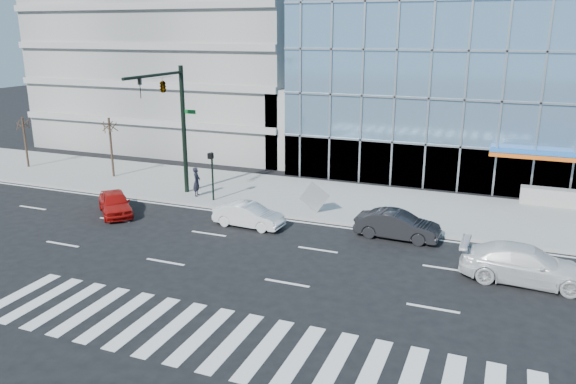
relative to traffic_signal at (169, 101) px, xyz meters
name	(u,v)px	position (x,y,z in m)	size (l,w,h in m)	color
ground	(318,250)	(11.00, -4.57, -6.16)	(160.00, 160.00, 0.00)	black
sidewalk	(360,203)	(11.00, 3.43, -6.09)	(120.00, 8.00, 0.15)	gray
parking_garage	(211,33)	(-9.00, 21.43, 3.84)	(24.00, 24.00, 20.00)	gray
ramp_block	(320,125)	(5.00, 13.43, -3.16)	(6.00, 8.00, 6.00)	gray
traffic_signal	(169,101)	(0.00, 0.00, 0.00)	(1.14, 5.74, 8.00)	black
ped_signal_post	(212,169)	(2.50, 0.37, -4.02)	(0.30, 0.33, 3.00)	black
street_tree_near	(109,126)	(-7.00, 2.93, -2.39)	(1.10, 1.10, 4.23)	#332319
street_tree_far	(23,124)	(-15.00, 2.93, -2.72)	(1.10, 1.10, 3.87)	#332319
white_suv	(526,265)	(20.23, -4.72, -5.39)	(2.17, 5.33, 1.55)	silver
white_sedan	(249,215)	(6.45, -2.77, -5.53)	(1.35, 3.87, 1.27)	silver
dark_sedan	(397,225)	(14.23, -1.57, -5.46)	(1.48, 4.25, 1.40)	black
red_sedan	(115,203)	(-1.61, -3.70, -5.49)	(1.59, 3.95, 1.35)	#AC100D
pedestrian	(197,182)	(1.09, 0.87, -5.10)	(0.67, 0.44, 1.83)	black
tilted_panel	(314,197)	(9.07, 0.43, -5.11)	(1.30, 0.06, 1.30)	gray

